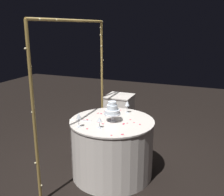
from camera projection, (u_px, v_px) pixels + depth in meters
ground_plane at (112, 173)px, 3.64m from camera, size 12.00×12.00×0.00m
decorative_arch at (75, 76)px, 3.48m from camera, size 1.82×0.06×2.07m
main_table at (112, 148)px, 3.54m from camera, size 1.12×1.12×0.78m
side_table at (119, 118)px, 4.62m from camera, size 0.45×0.45×0.83m
tiered_cake at (112, 110)px, 3.36m from camera, size 0.22×0.22×0.27m
wine_glass_0 at (127, 104)px, 3.71m from camera, size 0.07×0.07×0.17m
wine_glass_1 at (79, 116)px, 3.18m from camera, size 0.06×0.06×0.18m
wine_glass_2 at (99, 120)px, 3.16m from camera, size 0.06×0.06×0.14m
cake_knife at (79, 120)px, 3.43m from camera, size 0.09×0.29×0.01m
rose_petal_0 at (123, 124)px, 3.29m from camera, size 0.03×0.03×0.00m
rose_petal_1 at (134, 123)px, 3.35m from camera, size 0.03×0.03×0.00m
rose_petal_2 at (140, 124)px, 3.30m from camera, size 0.03×0.02×0.00m
rose_petal_3 at (112, 112)px, 3.75m from camera, size 0.03×0.03×0.00m
rose_petal_4 at (124, 124)px, 3.31m from camera, size 0.04×0.03×0.00m
rose_petal_5 at (84, 120)px, 3.44m from camera, size 0.03×0.02×0.00m
rose_petal_6 at (105, 112)px, 3.77m from camera, size 0.03×0.03×0.00m
rose_petal_7 at (130, 120)px, 3.46m from camera, size 0.02×0.03×0.00m
rose_petal_8 at (111, 114)px, 3.69m from camera, size 0.03×0.04×0.00m
rose_petal_9 at (87, 129)px, 3.15m from camera, size 0.03×0.04×0.00m
rose_petal_10 at (98, 113)px, 3.71m from camera, size 0.03×0.04×0.00m
rose_petal_11 at (103, 124)px, 3.31m from camera, size 0.03×0.04×0.00m
rose_petal_12 at (87, 120)px, 3.46m from camera, size 0.04×0.04×0.00m
rose_petal_13 at (127, 123)px, 3.33m from camera, size 0.03×0.03×0.00m
rose_petal_14 at (111, 135)px, 2.96m from camera, size 0.03×0.02×0.00m
rose_petal_15 at (99, 122)px, 3.36m from camera, size 0.03×0.04×0.00m
rose_petal_16 at (120, 110)px, 3.85m from camera, size 0.03×0.04×0.00m
rose_petal_17 at (122, 134)px, 2.99m from camera, size 0.05×0.05×0.00m
rose_petal_18 at (118, 115)px, 3.64m from camera, size 0.03×0.04×0.00m
rose_petal_19 at (101, 114)px, 3.70m from camera, size 0.04×0.04×0.00m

